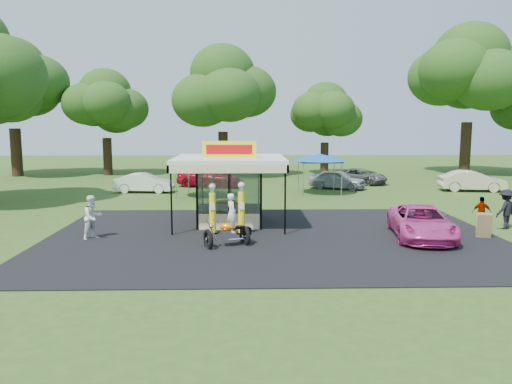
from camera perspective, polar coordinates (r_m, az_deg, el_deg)
The scene contains 25 objects.
ground at distance 20.32m, azimuth 2.33°, elevation -6.47°, with size 120.00×120.00×0.00m, color #2E5119.
asphalt_apron at distance 22.26m, azimuth 1.99°, elevation -5.15°, with size 20.00×14.00×0.04m, color black.
gas_station_kiosk at distance 24.86m, azimuth -3.00°, elevation 0.35°, with size 5.40×5.40×4.18m.
gas_pump_left at distance 22.69m, azimuth -4.99°, elevation -2.03°, with size 0.44×0.44×2.38m.
gas_pump_right at distance 22.58m, azimuth -1.67°, elevation -1.98°, with size 0.46×0.46×2.44m.
motorcycle at distance 20.46m, azimuth -2.99°, elevation -3.82°, with size 2.01×1.53×2.29m.
spare_tires at distance 24.29m, azimuth -4.01°, elevation -3.12°, with size 1.03×0.71×0.85m.
a_frame_sign at distance 24.12m, azimuth 24.61°, elevation -3.54°, with size 0.67×0.73×1.11m.
kiosk_car at distance 27.24m, azimuth -2.86°, elevation -1.77°, with size 1.13×2.82×0.96m, color yellow.
pink_sedan at distance 23.07m, azimuth 18.38°, elevation -3.32°, with size 2.37×5.14×1.43m, color #DA3B97.
spectator_west at distance 22.89m, azimuth -18.16°, elevation -2.76°, with size 0.94×0.73×1.93m, color white.
spectator_east_a at distance 26.67m, azimuth 26.64°, elevation -1.76°, with size 1.24×0.71×1.92m, color black.
spectator_east_b at distance 26.48m, azimuth 24.39°, elevation -2.13°, with size 0.89×0.37×1.52m, color gray.
bg_car_a at distance 37.41m, azimuth -12.64°, elevation 1.02°, with size 1.49×4.27×1.41m, color white.
bg_car_b at distance 39.96m, azimuth -5.36°, elevation 1.68°, with size 2.12×5.21×1.51m, color #A80C1F.
bg_car_c at distance 38.97m, azimuth 9.27°, elevation 1.43°, with size 1.75×4.35×1.48m, color #9D9EA1.
bg_car_d at distance 42.67m, azimuth 11.81°, elevation 1.78°, with size 2.12×4.60×1.28m, color #4D4D4F.
bg_car_e at distance 40.50m, azimuth 23.45°, elevation 1.17°, with size 1.64×4.69×1.55m, color beige.
tent_west at distance 34.34m, azimuth -6.45°, elevation 3.58°, with size 3.95×3.95×2.76m.
tent_east at distance 35.94m, azimuth 7.28°, elevation 3.93°, with size 4.13×4.13×2.88m.
oak_far_a at distance 52.97m, azimuth -26.09°, elevation 10.41°, with size 10.76×10.76×12.76m.
oak_far_b at distance 50.87m, azimuth -16.80°, elevation 9.07°, with size 8.41×8.41×10.03m.
oak_far_c at distance 47.35m, azimuth -3.83°, elevation 11.00°, with size 10.22×10.22×12.04m.
oak_far_d at distance 49.42m, azimuth 7.91°, elevation 8.45°, with size 7.40×7.40×8.80m.
oak_far_e at distance 53.52m, azimuth 23.19°, elevation 11.63°, with size 12.02×12.02×14.31m.
Camera 1 is at (-1.31, -19.65, 5.02)m, focal length 35.00 mm.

